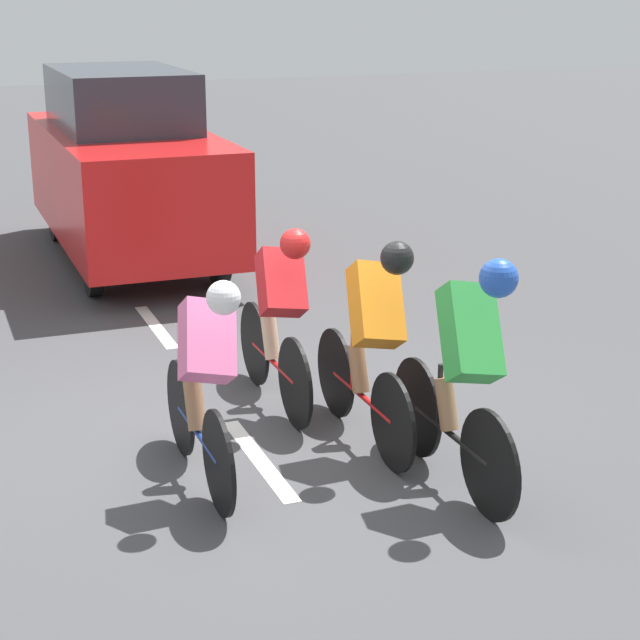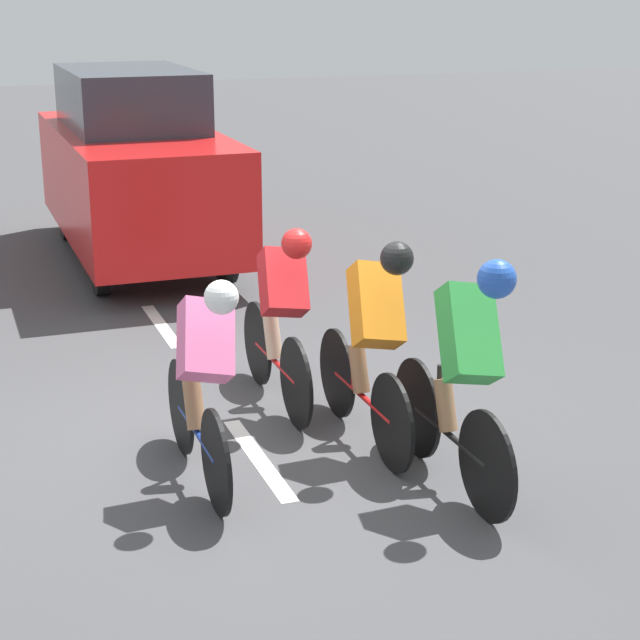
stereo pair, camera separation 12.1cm
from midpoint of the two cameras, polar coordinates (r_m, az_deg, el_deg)
name	(u,v)px [view 1 (the left image)]	position (r m, az deg, el deg)	size (l,w,h in m)	color
ground_plane	(243,439)	(7.72, -4.57, -6.34)	(60.00, 60.00, 0.00)	#424244
lane_stripe_mid	(259,459)	(7.40, -3.75, -7.39)	(0.12, 1.40, 0.01)	white
lane_stripe_far	(156,326)	(10.30, -9.08, -0.34)	(0.12, 1.40, 0.01)	white
cyclist_red	(279,313)	(8.02, -2.61, 0.40)	(0.39, 1.65, 1.45)	black
cyclist_green	(466,366)	(6.72, 7.26, -2.47)	(0.42, 1.68, 1.57)	black
cyclist_orange	(372,337)	(7.34, 2.34, -0.91)	(0.41, 1.69, 1.52)	black
cyclist_pink	(205,377)	(6.78, -6.68, -3.03)	(0.42, 1.63, 1.43)	black
support_car	(126,167)	(12.71, -10.56, 8.02)	(1.70, 4.43, 2.20)	black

